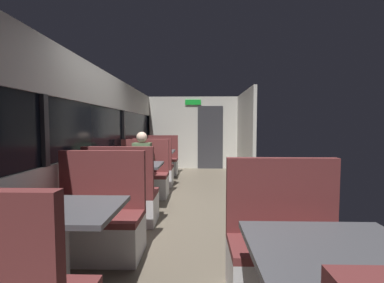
{
  "coord_description": "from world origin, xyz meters",
  "views": [
    {
      "loc": [
        0.18,
        -4.02,
        1.38
      ],
      "look_at": [
        0.02,
        1.96,
        1.01
      ],
      "focal_mm": 23.92,
      "sensor_mm": 36.0,
      "label": 1
    }
  ],
  "objects_px": {
    "dining_table_far_window": "(157,154)",
    "bench_far_window_facing_entry": "(161,163)",
    "bench_near_window_facing_entry": "(98,224)",
    "bench_front_aisle_facing_entry": "(287,255)",
    "bench_mid_window_facing_end": "(122,200)",
    "dining_table_mid_window": "(134,170)",
    "bench_far_window_facing_end": "(152,171)",
    "seated_passenger": "(143,169)",
    "dining_table_front_aisle": "(334,265)",
    "bench_mid_window_facing_entry": "(144,179)",
    "dining_table_near_window": "(62,220)"
  },
  "relations": [
    {
      "from": "bench_near_window_facing_entry",
      "to": "bench_mid_window_facing_end",
      "type": "height_order",
      "value": "same"
    },
    {
      "from": "dining_table_far_window",
      "to": "dining_table_front_aisle",
      "type": "bearing_deg",
      "value": -70.82
    },
    {
      "from": "dining_table_mid_window",
      "to": "bench_mid_window_facing_end",
      "type": "distance_m",
      "value": 0.77
    },
    {
      "from": "dining_table_far_window",
      "to": "dining_table_front_aisle",
      "type": "distance_m",
      "value": 5.45
    },
    {
      "from": "dining_table_front_aisle",
      "to": "bench_far_window_facing_entry",
      "type": "bearing_deg",
      "value": 107.03
    },
    {
      "from": "dining_table_mid_window",
      "to": "dining_table_front_aisle",
      "type": "relative_size",
      "value": 1.0
    },
    {
      "from": "bench_far_window_facing_end",
      "to": "seated_passenger",
      "type": "relative_size",
      "value": 0.87
    },
    {
      "from": "bench_far_window_facing_end",
      "to": "bench_far_window_facing_entry",
      "type": "height_order",
      "value": "same"
    },
    {
      "from": "bench_mid_window_facing_entry",
      "to": "dining_table_far_window",
      "type": "bearing_deg",
      "value": 90.0
    },
    {
      "from": "dining_table_far_window",
      "to": "seated_passenger",
      "type": "xyz_separation_m",
      "value": [
        0.0,
        -1.65,
        -0.1
      ]
    },
    {
      "from": "dining_table_near_window",
      "to": "dining_table_front_aisle",
      "type": "distance_m",
      "value": 1.89
    },
    {
      "from": "dining_table_far_window",
      "to": "bench_front_aisle_facing_entry",
      "type": "distance_m",
      "value": 4.8
    },
    {
      "from": "bench_near_window_facing_entry",
      "to": "dining_table_front_aisle",
      "type": "relative_size",
      "value": 1.22
    },
    {
      "from": "dining_table_mid_window",
      "to": "bench_far_window_facing_entry",
      "type": "distance_m",
      "value": 2.99
    },
    {
      "from": "bench_front_aisle_facing_entry",
      "to": "bench_near_window_facing_entry",
      "type": "bearing_deg",
      "value": 161.47
    },
    {
      "from": "bench_near_window_facing_entry",
      "to": "bench_mid_window_facing_entry",
      "type": "distance_m",
      "value": 2.27
    },
    {
      "from": "bench_near_window_facing_entry",
      "to": "bench_front_aisle_facing_entry",
      "type": "distance_m",
      "value": 1.89
    },
    {
      "from": "dining_table_front_aisle",
      "to": "bench_mid_window_facing_end",
      "type": "bearing_deg",
      "value": 129.48
    },
    {
      "from": "dining_table_mid_window",
      "to": "bench_far_window_facing_entry",
      "type": "height_order",
      "value": "bench_far_window_facing_entry"
    },
    {
      "from": "bench_far_window_facing_end",
      "to": "bench_front_aisle_facing_entry",
      "type": "relative_size",
      "value": 1.0
    },
    {
      "from": "bench_near_window_facing_entry",
      "to": "bench_front_aisle_facing_entry",
      "type": "relative_size",
      "value": 1.0
    },
    {
      "from": "dining_table_front_aisle",
      "to": "bench_far_window_facing_end",
      "type": "bearing_deg",
      "value": 111.93
    },
    {
      "from": "dining_table_far_window",
      "to": "bench_mid_window_facing_entry",
      "type": "bearing_deg",
      "value": -90.0
    },
    {
      "from": "bench_mid_window_facing_end",
      "to": "bench_mid_window_facing_entry",
      "type": "bearing_deg",
      "value": 90.0
    },
    {
      "from": "bench_mid_window_facing_end",
      "to": "bench_near_window_facing_entry",
      "type": "bearing_deg",
      "value": -90.0
    },
    {
      "from": "bench_mid_window_facing_entry",
      "to": "dining_table_far_window",
      "type": "height_order",
      "value": "bench_mid_window_facing_entry"
    },
    {
      "from": "dining_table_far_window",
      "to": "bench_far_window_facing_entry",
      "type": "distance_m",
      "value": 0.77
    },
    {
      "from": "bench_mid_window_facing_end",
      "to": "bench_front_aisle_facing_entry",
      "type": "relative_size",
      "value": 1.0
    },
    {
      "from": "bench_far_window_facing_end",
      "to": "dining_table_front_aisle",
      "type": "bearing_deg",
      "value": -68.07
    },
    {
      "from": "bench_front_aisle_facing_entry",
      "to": "seated_passenger",
      "type": "xyz_separation_m",
      "value": [
        -1.79,
        2.8,
        0.21
      ]
    },
    {
      "from": "bench_near_window_facing_entry",
      "to": "bench_far_window_facing_end",
      "type": "xyz_separation_m",
      "value": [
        0.0,
        3.15,
        0.0
      ]
    },
    {
      "from": "bench_far_window_facing_end",
      "to": "bench_near_window_facing_entry",
      "type": "bearing_deg",
      "value": -90.0
    },
    {
      "from": "dining_table_near_window",
      "to": "bench_far_window_facing_end",
      "type": "relative_size",
      "value": 0.82
    },
    {
      "from": "dining_table_near_window",
      "to": "bench_far_window_facing_entry",
      "type": "xyz_separation_m",
      "value": [
        0.0,
        5.24,
        -0.31
      ]
    },
    {
      "from": "seated_passenger",
      "to": "bench_front_aisle_facing_entry",
      "type": "bearing_deg",
      "value": -57.41
    },
    {
      "from": "bench_far_window_facing_end",
      "to": "bench_front_aisle_facing_entry",
      "type": "bearing_deg",
      "value": -64.46
    },
    {
      "from": "dining_table_far_window",
      "to": "dining_table_mid_window",
      "type": "bearing_deg",
      "value": -90.0
    },
    {
      "from": "bench_far_window_facing_entry",
      "to": "seated_passenger",
      "type": "relative_size",
      "value": 0.87
    },
    {
      "from": "seated_passenger",
      "to": "bench_far_window_facing_entry",
      "type": "bearing_deg",
      "value": 90.0
    },
    {
      "from": "dining_table_far_window",
      "to": "seated_passenger",
      "type": "height_order",
      "value": "seated_passenger"
    },
    {
      "from": "dining_table_front_aisle",
      "to": "seated_passenger",
      "type": "relative_size",
      "value": 0.71
    },
    {
      "from": "bench_far_window_facing_entry",
      "to": "bench_far_window_facing_end",
      "type": "bearing_deg",
      "value": -90.0
    },
    {
      "from": "seated_passenger",
      "to": "dining_table_mid_window",
      "type": "bearing_deg",
      "value": -90.0
    },
    {
      "from": "bench_near_window_facing_entry",
      "to": "bench_mid_window_facing_end",
      "type": "distance_m",
      "value": 0.87
    },
    {
      "from": "dining_table_far_window",
      "to": "bench_front_aisle_facing_entry",
      "type": "relative_size",
      "value": 0.82
    },
    {
      "from": "bench_near_window_facing_entry",
      "to": "dining_table_far_window",
      "type": "bearing_deg",
      "value": 90.0
    },
    {
      "from": "bench_far_window_facing_end",
      "to": "seated_passenger",
      "type": "bearing_deg",
      "value": -90.0
    },
    {
      "from": "dining_table_near_window",
      "to": "dining_table_front_aisle",
      "type": "relative_size",
      "value": 1.0
    },
    {
      "from": "dining_table_mid_window",
      "to": "seated_passenger",
      "type": "distance_m",
      "value": 0.64
    },
    {
      "from": "bench_mid_window_facing_entry",
      "to": "bench_front_aisle_facing_entry",
      "type": "xyz_separation_m",
      "value": [
        1.79,
        -2.87,
        0.0
      ]
    }
  ]
}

